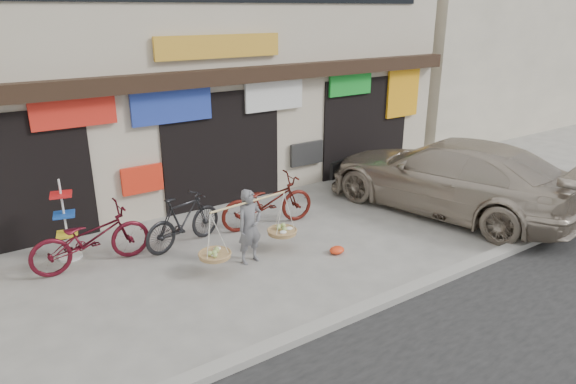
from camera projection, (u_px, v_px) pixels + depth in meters
ground at (310, 257)px, 9.80m from camera, size 70.00×70.00×0.00m
kerb at (384, 301)px, 8.22m from camera, size 70.00×0.25×0.12m
shophouse_block at (169, 50)px, 13.64m from camera, size 14.00×6.32×7.00m
neighbor_east at (473, 41)px, 21.29m from camera, size 12.00×7.00×6.40m
street_vendor at (250, 230)px, 9.43m from camera, size 2.09×0.73×1.42m
bike_0 at (91, 238)px, 9.30m from camera, size 2.14×0.75×1.12m
bike_1 at (183, 221)px, 10.12m from camera, size 1.86×0.94×1.07m
bike_2 at (267, 202)px, 11.05m from camera, size 2.19×1.00×1.11m
suv at (448, 176)px, 11.84m from camera, size 3.64×6.20×1.69m
display_rack at (66, 227)px, 9.58m from camera, size 0.45×0.45×1.58m
red_bag at (337, 250)px, 9.94m from camera, size 0.31×0.25×0.14m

